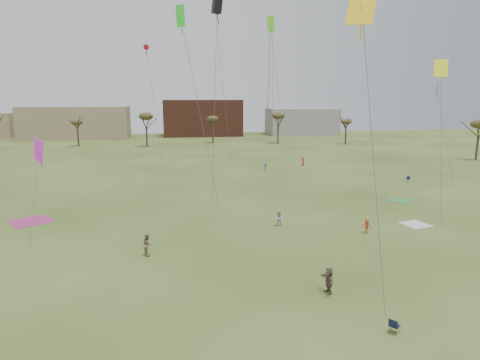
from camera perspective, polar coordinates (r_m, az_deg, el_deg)
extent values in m
plane|color=#354A17|center=(26.61, 4.50, -16.81)|extent=(260.00, 260.00, 0.00)
imported|color=#847C54|center=(34.49, -12.67, -8.69)|extent=(0.87, 1.01, 1.81)
imported|color=brown|center=(28.16, 12.16, -13.41)|extent=(0.59, 1.64, 1.75)
imported|color=#AF4420|center=(40.82, 17.11, -6.05)|extent=(1.02, 1.06, 1.45)
imported|color=#BDBDBD|center=(41.28, 5.46, -5.30)|extent=(0.97, 0.93, 1.57)
imported|color=#C42159|center=(78.92, 8.70, 2.57)|extent=(0.86, 0.93, 1.59)
imported|color=#204F95|center=(72.31, 3.51, 1.81)|extent=(0.87, 1.03, 1.38)
cube|color=silver|center=(45.37, 23.10, -5.68)|extent=(2.92, 2.92, 0.03)
cube|color=#9D3068|center=(47.99, -26.91, -5.11)|extent=(5.17, 5.17, 0.03)
cube|color=#338E41|center=(55.19, 21.23, -2.63)|extent=(3.71, 3.71, 0.03)
cube|color=#161B3C|center=(25.07, 20.58, -18.33)|extent=(0.70, 0.70, 0.04)
cube|color=#161B3C|center=(24.77, 20.41, -18.09)|extent=(0.42, 0.47, 0.44)
cube|color=#121D33|center=(67.43, 22.16, 0.07)|extent=(0.69, 0.69, 0.04)
cube|color=#121D33|center=(67.60, 22.25, 0.29)|extent=(0.39, 0.49, 0.44)
cube|color=#6EF128|center=(64.42, 4.29, 20.72)|extent=(1.13, 1.13, 2.22)
cube|color=#6EF128|center=(64.29, 4.28, 20.03)|extent=(0.08, 0.08, 2.00)
cylinder|color=#4C4C51|center=(61.38, 5.45, 10.74)|extent=(1.71, 4.90, 22.26)
cube|color=black|center=(49.38, -3.21, 22.86)|extent=(0.87, 0.87, 1.50)
cube|color=black|center=(49.21, -3.20, 21.86)|extent=(0.08, 0.08, 2.25)
cylinder|color=#4C4C51|center=(46.89, -3.54, 10.21)|extent=(1.14, 2.89, 21.57)
cube|color=#29EA2B|center=(42.95, -8.26, 21.53)|extent=(1.01, 1.01, 1.99)
cube|color=#29EA2B|center=(42.83, -8.23, 20.61)|extent=(0.08, 0.08, 1.79)
cylinder|color=#4C4C51|center=(41.97, -5.45, 8.56)|extent=(3.55, 0.86, 19.37)
cube|color=#E929E2|center=(40.35, -26.09, 3.66)|extent=(1.01, 1.01, 1.98)
cube|color=#E929E2|center=(40.43, -26.01, 2.68)|extent=(0.08, 0.08, 1.78)
cylinder|color=#4C4C51|center=(38.38, -26.55, -2.10)|extent=(0.29, 5.34, 7.10)
cube|color=silver|center=(72.84, -3.55, 23.05)|extent=(0.84, 0.84, 1.44)
cube|color=silver|center=(72.67, -3.54, 22.40)|extent=(0.08, 0.08, 2.16)
cylinder|color=#4C4C51|center=(72.19, -2.32, 12.55)|extent=(2.93, 1.49, 26.55)
cone|color=blue|center=(63.49, 25.59, 11.60)|extent=(0.96, 0.07, 0.96)
cube|color=blue|center=(63.48, 25.54, 11.05)|extent=(0.08, 0.08, 1.57)
cylinder|color=#4C4C51|center=(62.83, 26.50, 5.49)|extent=(1.62, 3.23, 13.21)
cube|color=#E9F91A|center=(42.15, 26.03, 13.73)|extent=(0.82, 0.82, 1.61)
cube|color=#E9F91A|center=(42.12, 25.96, 12.97)|extent=(0.08, 0.08, 1.45)
cylinder|color=#4C4C51|center=(41.16, 26.05, 3.85)|extent=(0.35, 2.64, 14.25)
cone|color=#B2131E|center=(64.12, -12.85, 17.47)|extent=(0.80, 0.06, 0.80)
cube|color=#B2131E|center=(64.07, -12.83, 17.02)|extent=(0.08, 0.08, 1.30)
cylinder|color=#4C4C51|center=(64.03, -11.64, 9.06)|extent=(1.86, 0.69, 18.87)
cube|color=yellow|center=(25.49, 16.50, 22.02)|extent=(1.10, 1.10, 2.16)
cube|color=yellow|center=(25.35, 16.40, 20.35)|extent=(0.08, 0.08, 1.95)
cylinder|color=#4C4C51|center=(23.51, 17.98, 2.57)|extent=(0.45, 4.09, 16.57)
cylinder|color=#3A2B1E|center=(117.71, -21.47, 5.41)|extent=(0.40, 0.40, 4.32)
ellipsoid|color=#473D1E|center=(117.42, -21.62, 7.44)|extent=(3.02, 3.02, 1.58)
cylinder|color=#3A2B1E|center=(111.35, -12.77, 5.90)|extent=(0.40, 0.40, 5.40)
ellipsoid|color=#473D1E|center=(111.01, -12.89, 8.58)|extent=(3.78, 3.78, 1.98)
cylinder|color=#3A2B1E|center=(117.79, -3.78, 6.25)|extent=(0.40, 0.40, 4.68)
ellipsoid|color=#473D1E|center=(117.49, -3.81, 8.45)|extent=(3.28, 3.28, 1.72)
cylinder|color=#3A2B1E|center=(117.05, 5.27, 6.34)|extent=(0.40, 0.40, 5.28)
ellipsoid|color=#473D1E|center=(116.73, 5.32, 8.84)|extent=(3.70, 3.70, 1.94)
cylinder|color=#3A2B1E|center=(118.36, 14.39, 5.83)|extent=(0.40, 0.40, 4.20)
ellipsoid|color=#473D1E|center=(118.07, 14.49, 7.79)|extent=(2.94, 2.94, 1.54)
cylinder|color=#3A2B1E|center=(97.54, 29.93, 3.86)|extent=(0.40, 0.40, 5.04)
ellipsoid|color=#473D1E|center=(97.16, 30.21, 6.70)|extent=(3.53, 3.53, 1.85)
cube|color=#937F60|center=(141.00, -21.68, 7.39)|extent=(32.00, 14.00, 10.00)
cube|color=brown|center=(143.31, -5.28, 8.58)|extent=(26.00, 16.00, 12.00)
cube|color=gray|center=(148.25, 8.54, 8.01)|extent=(24.00, 12.00, 9.00)
cylinder|color=#9EA3A8|center=(152.39, 4.52, 13.63)|extent=(0.16, 0.16, 38.00)
cylinder|color=#9EA3A8|center=(152.83, 3.94, 13.63)|extent=(0.16, 0.16, 38.00)
cylinder|color=#9EA3A8|center=(151.32, 4.08, 13.66)|extent=(0.16, 0.16, 38.00)
cylinder|color=#9EA3A8|center=(154.42, 4.29, 21.26)|extent=(0.10, 0.10, 3.00)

